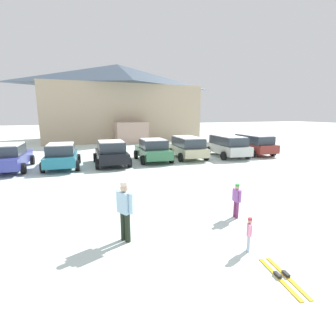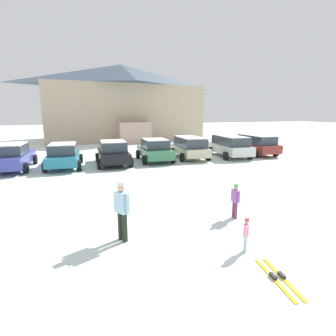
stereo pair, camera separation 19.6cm
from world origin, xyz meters
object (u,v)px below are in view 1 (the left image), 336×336
parked_green_coupe (153,150)px  parked_silver_wagon (227,145)px  pair_of_skis (283,277)px  parked_beige_suv (188,147)px  ski_lodge (119,102)px  skier_child_in_purple_jacket (237,199)px  parked_blue_hatchback (9,157)px  parked_maroon_van (253,144)px  parked_black_sedan (111,153)px  skier_child_in_pink_snowsuit (249,232)px  parked_teal_hatchback (62,155)px  skier_adult_in_blue_parka (125,208)px

parked_green_coupe → parked_silver_wagon: size_ratio=0.88×
pair_of_skis → parked_beige_suv: bearing=73.3°
ski_lodge → skier_child_in_purple_jacket: (-1.20, -28.26, -4.13)m
parked_blue_hatchback → pair_of_skis: 16.18m
parked_blue_hatchback → parked_silver_wagon: bearing=-1.2°
parked_silver_wagon → skier_child_in_purple_jacket: bearing=-121.5°
parked_maroon_van → parked_blue_hatchback: bearing=179.9°
parked_blue_hatchback → parked_maroon_van: parked_maroon_van is taller
parked_black_sedan → skier_child_in_pink_snowsuit: bearing=-82.9°
ski_lodge → parked_beige_suv: bearing=-82.9°
parked_blue_hatchback → parked_green_coupe: 9.10m
parked_blue_hatchback → skier_child_in_pink_snowsuit: bearing=-59.7°
parked_beige_suv → parked_maroon_van: (5.98, -0.11, 0.00)m
parked_blue_hatchback → skier_child_in_pink_snowsuit: (7.63, -13.07, -0.32)m
parked_teal_hatchback → skier_adult_in_blue_parka: bearing=-80.5°
parked_black_sedan → skier_adult_in_blue_parka: 11.04m
pair_of_skis → skier_adult_in_blue_parka: bearing=135.1°
skier_child_in_purple_jacket → parked_beige_suv: bearing=73.4°
skier_adult_in_blue_parka → skier_child_in_pink_snowsuit: bearing=-30.0°
parked_beige_suv → skier_child_in_purple_jacket: bearing=-106.6°
parked_silver_wagon → skier_child_in_purple_jacket: (-6.60, -10.79, -0.25)m
parked_beige_suv → parked_silver_wagon: bearing=-7.3°
parked_beige_suv → parked_maroon_van: 5.98m
pair_of_skis → parked_green_coupe: bearing=84.1°
parked_maroon_van → skier_child_in_pink_snowsuit: bearing=-128.2°
parked_beige_suv → pair_of_skis: (-4.31, -14.34, -0.87)m
parked_black_sedan → parked_blue_hatchback: bearing=175.5°
parked_green_coupe → parked_maroon_van: size_ratio=0.92×
parked_teal_hatchback → parked_beige_suv: bearing=3.2°
parked_green_coupe → parked_silver_wagon: 6.12m
parked_maroon_van → parked_green_coupe: bearing=-179.4°
parked_blue_hatchback → parked_teal_hatchback: (2.97, -0.42, -0.03)m
ski_lodge → pair_of_skis: size_ratio=13.11×
parked_teal_hatchback → parked_silver_wagon: 12.24m
parked_beige_suv → parked_black_sedan: bearing=-174.5°
ski_lodge → parked_teal_hatchback: bearing=-111.3°
skier_adult_in_blue_parka → parked_maroon_van: bearing=41.1°
parked_beige_suv → parked_maroon_van: size_ratio=0.99×
parked_teal_hatchback → parked_silver_wagon: size_ratio=0.90×
ski_lodge → parked_silver_wagon: 18.70m
parked_beige_suv → skier_adult_in_blue_parka: bearing=-121.7°
skier_adult_in_blue_parka → pair_of_skis: skier_adult_in_blue_parka is taller
parked_black_sedan → parked_beige_suv: (5.87, 0.57, 0.07)m
skier_adult_in_blue_parka → parked_beige_suv: bearing=58.3°
parked_beige_suv → skier_adult_in_blue_parka: skier_adult_in_blue_parka is taller
parked_green_coupe → pair_of_skis: parked_green_coupe is taller
ski_lodge → parked_teal_hatchback: (-6.84, -17.57, -3.99)m
ski_lodge → parked_maroon_van: bearing=-64.7°
parked_beige_suv → skier_child_in_pink_snowsuit: 13.85m
parked_black_sedan → parked_beige_suv: 5.90m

